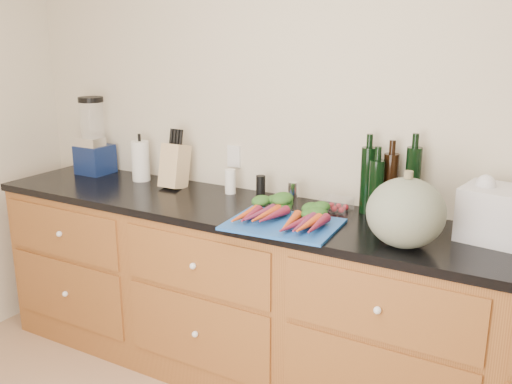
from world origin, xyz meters
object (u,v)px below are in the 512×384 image
Objects in this scene: carrots at (288,214)px; paper_towel at (141,161)px; squash at (406,213)px; cutting_board at (283,224)px; blender_appliance at (93,141)px; tomato_box at (337,204)px; knife_block at (175,166)px.

paper_towel is (-1.11, 0.27, 0.08)m from carrots.
cutting_board is at bearing -178.23° from squash.
carrots is at bearing -10.29° from blender_appliance.
carrots is 1.39× the size of squash.
tomato_box reaches higher than cutting_board.
squash reaches higher than knife_block.
carrots is at bearing -13.71° from paper_towel.
knife_block is (0.27, -0.02, 0.00)m from paper_towel.
knife_block reaches higher than carrots.
tomato_box is (0.12, 0.28, -0.01)m from carrots.
cutting_board is 2.01× the size of knife_block.
paper_towel is at bearing 175.70° from knife_block.
squash reaches higher than cutting_board.
blender_appliance is (-2.02, 0.30, 0.06)m from squash.
knife_block is at bearing -4.30° from paper_towel.
paper_towel is at bearing 163.87° from cutting_board.
blender_appliance reaches higher than squash.
blender_appliance is at bearing -179.55° from tomato_box.
knife_block is 0.97m from tomato_box.
knife_block reaches higher than paper_towel.
squash is at bearing 1.77° from cutting_board.
blender_appliance is 1.61m from tomato_box.
blender_appliance is at bearing 178.42° from knife_block.
squash is 0.54m from tomato_box.
knife_block is at bearing 160.35° from cutting_board.
carrots is 0.56m from squash.
squash is 1.41m from knife_block.
carrots reaches higher than cutting_board.
cutting_board is at bearing -90.00° from carrots.
knife_block is (-0.84, 0.30, 0.12)m from cutting_board.
squash reaches higher than carrots.
blender_appliance is 2.00× the size of paper_towel.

